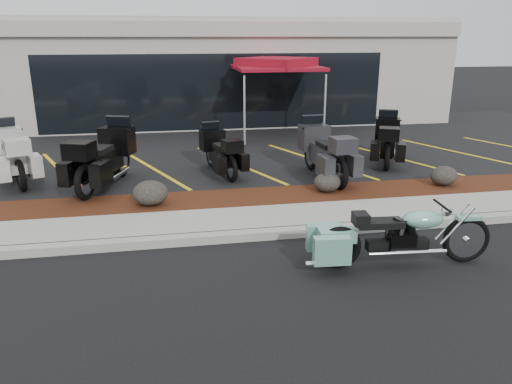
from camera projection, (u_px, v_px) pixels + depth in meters
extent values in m
plane|color=black|center=(288.00, 259.00, 7.95)|extent=(90.00, 90.00, 0.00)
cube|color=gray|center=(276.00, 233.00, 8.77)|extent=(24.00, 0.25, 0.15)
cube|color=gray|center=(268.00, 219.00, 9.43)|extent=(24.00, 1.20, 0.15)
cube|color=black|center=(256.00, 199.00, 10.55)|extent=(24.00, 1.20, 0.16)
cube|color=black|center=(225.00, 146.00, 15.62)|extent=(26.00, 9.60, 0.15)
cube|color=#9D978E|center=(205.00, 70.00, 20.94)|extent=(18.00, 8.00, 4.00)
cube|color=black|center=(216.00, 92.00, 17.36)|extent=(12.00, 0.06, 2.60)
cube|color=#9D978E|center=(214.00, 29.00, 16.70)|extent=(18.00, 0.30, 0.50)
ellipsoid|color=black|center=(150.00, 193.00, 9.90)|extent=(0.71, 0.59, 0.50)
ellipsoid|color=black|center=(327.00, 182.00, 10.76)|extent=(0.59, 0.49, 0.42)
ellipsoid|color=black|center=(444.00, 176.00, 11.22)|extent=(0.62, 0.52, 0.44)
cone|color=#E94607|center=(215.00, 143.00, 14.68)|extent=(0.39, 0.39, 0.44)
cylinder|color=silver|center=(254.00, 111.00, 15.05)|extent=(0.06, 0.06, 2.10)
cylinder|color=silver|center=(329.00, 107.00, 15.93)|extent=(0.06, 0.06, 2.10)
cylinder|color=silver|center=(228.00, 101.00, 17.33)|extent=(0.06, 0.06, 2.10)
cylinder|color=silver|center=(294.00, 98.00, 18.20)|extent=(0.06, 0.06, 2.10)
cube|color=maroon|center=(277.00, 68.00, 16.27)|extent=(3.19, 3.19, 0.11)
cube|color=maroon|center=(277.00, 63.00, 16.22)|extent=(2.79, 2.79, 0.32)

